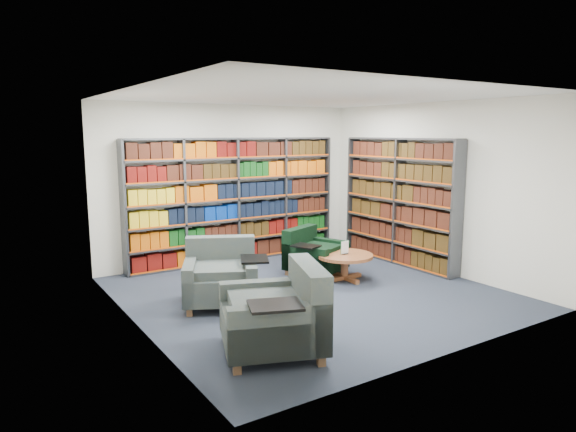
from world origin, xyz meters
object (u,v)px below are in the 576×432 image
chair_green_right (312,255)px  coffee_table (345,259)px  chair_teal_left (221,278)px  chair_teal_front (281,317)px

chair_green_right → coffee_table: chair_green_right is taller
chair_teal_left → chair_teal_front: (-0.15, -1.80, 0.03)m
chair_green_right → coffee_table: 0.64m
chair_green_right → chair_teal_left: bearing=-164.0°
chair_teal_front → coffee_table: 2.85m
chair_teal_left → chair_green_right: size_ratio=1.17×
chair_teal_left → chair_teal_front: 1.80m
chair_teal_left → chair_green_right: (1.91, 0.55, -0.05)m
chair_green_right → chair_teal_front: (-2.06, -2.34, 0.08)m
chair_teal_left → chair_green_right: bearing=16.0°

